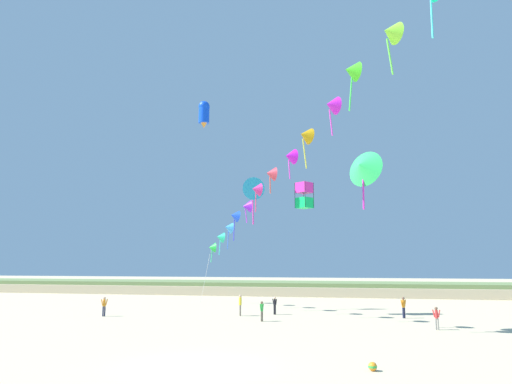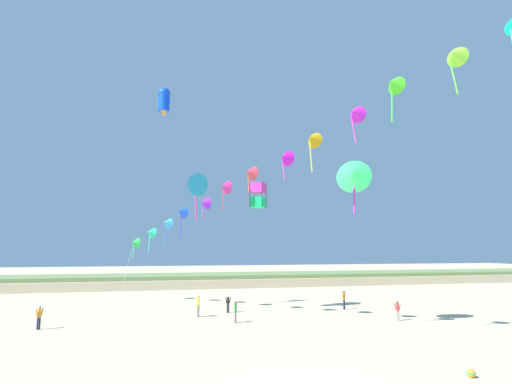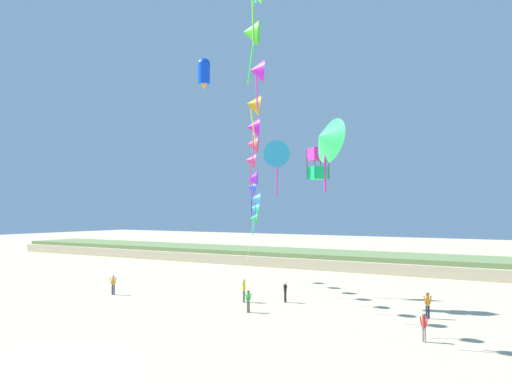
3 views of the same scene
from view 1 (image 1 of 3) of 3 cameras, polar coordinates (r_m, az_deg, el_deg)
name	(u,v)px [view 1 (image 1 of 3)]	position (r m, az deg, el deg)	size (l,w,h in m)	color
ground_plane	(195,367)	(20.94, -7.62, -20.85)	(240.00, 240.00, 0.00)	beige
dune_ridge	(305,288)	(65.77, 6.09, -11.87)	(120.00, 10.77, 1.73)	#BFAE8B
person_near_left	(275,304)	(40.35, 2.35, -13.84)	(0.49, 0.33, 1.50)	black
person_near_right	(262,310)	(35.72, 0.73, -14.50)	(0.26, 0.51, 1.49)	#726656
person_mid_center	(240,304)	(39.36, -1.99, -13.76)	(0.27, 0.60, 1.74)	#726656
person_far_left	(437,317)	(33.53, 21.64, -14.27)	(0.52, 0.23, 1.49)	gray
person_far_right	(104,305)	(41.00, -18.45, -13.25)	(0.46, 0.44, 1.59)	#282D4C
person_far_center	(404,306)	(39.55, 17.96, -13.39)	(0.50, 0.43, 1.66)	#282D4C
kite_banner_string	(280,165)	(33.80, 3.02, 3.43)	(22.37, 33.35, 17.65)	green
large_kite_low_lead	(253,189)	(44.64, -0.39, 0.40)	(2.40, 1.80, 4.66)	#249FCB
large_kite_mid_trail	(362,167)	(31.19, 13.17, 3.08)	(2.87, 2.56, 4.18)	#35EC6B
large_kite_high_solo	(204,114)	(41.52, -6.51, 9.72)	(1.12, 1.11, 2.48)	blue
large_kite_outer_drift	(304,195)	(40.34, 6.05, -0.43)	(1.66, 1.66, 2.26)	#0FCB5B
beach_ball	(373,366)	(20.55, 14.37, -20.38)	(0.36, 0.36, 0.36)	orange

